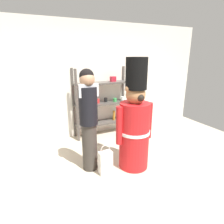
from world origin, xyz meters
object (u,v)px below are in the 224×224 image
teddy_bear_guard (135,124)px  shopping_bag (105,162)px  merchandise_shelf (102,102)px  person_shopper (89,118)px

teddy_bear_guard → shopping_bag: (-0.53, 0.00, -0.58)m
merchandise_shelf → teddy_bear_guard: bearing=-92.1°
teddy_bear_guard → person_shopper: size_ratio=1.10×
merchandise_shelf → teddy_bear_guard: size_ratio=0.87×
merchandise_shelf → teddy_bear_guard: 1.55m
merchandise_shelf → person_shopper: person_shopper is taller
teddy_bear_guard → person_shopper: (-0.71, 0.25, 0.14)m
teddy_bear_guard → person_shopper: bearing=160.5°
teddy_bear_guard → shopping_bag: bearing=179.7°
merchandise_shelf → person_shopper: 1.51m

